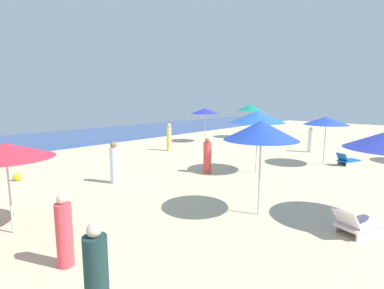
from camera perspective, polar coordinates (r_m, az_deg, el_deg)
The scene contains 17 objects.
ocean at distance 27.40m, azimuth -20.79°, elevation 1.43°, with size 60.00×10.10×0.12m, color #2E4B93.
umbrella_0 at distance 22.75m, azimuth 2.47°, elevation 6.37°, with size 2.09×2.09×2.56m.
lounge_chair_1_0 at distance 8.81m, azimuth 28.91°, elevation -13.06°, with size 1.53×1.08×0.71m.
umbrella_2 at distance 8.62m, azimuth 13.00°, elevation 2.60°, with size 2.11×2.11×2.74m.
umbrella_3 at distance 25.63m, azimuth 10.98°, elevation 6.85°, with size 2.23×2.23×2.76m.
lounge_chair_3_0 at distance 26.44m, azimuth 13.58°, elevation 1.86°, with size 1.54×0.73×0.62m.
umbrella_5 at distance 16.25m, azimuth 24.12°, elevation 4.13°, with size 2.16×2.16×2.43m.
lounge_chair_5_0 at distance 17.06m, azimuth 27.43°, elevation -2.69°, with size 1.33×0.97×0.64m.
umbrella_6 at distance 13.61m, azimuth 12.37°, elevation 5.16°, with size 2.45×2.45×2.79m.
umbrella_7 at distance 8.54m, azimuth -31.90°, elevation -1.02°, with size 2.23×2.23×2.29m.
beachgoer_0 at distance 6.75m, azimuth -23.10°, elevation -15.22°, with size 0.43×0.43×1.51m.
beachgoer_1 at distance 12.27m, azimuth -14.55°, elevation -3.53°, with size 0.48×0.48×1.67m.
beachgoer_2 at distance 19.14m, azimuth -4.39°, elevation 1.34°, with size 0.41×0.41×1.75m.
beachgoer_3 at distance 13.48m, azimuth 2.93°, elevation -2.36°, with size 0.51×0.51×1.60m.
beachgoer_4 at distance 20.00m, azimuth 21.60°, elevation 0.76°, with size 0.39×0.39×1.58m.
beachgoer_5 at distance 4.84m, azimuth -17.62°, elevation -23.92°, with size 0.39×0.39×1.70m.
beach_ball_0 at distance 14.28m, azimuth -30.27°, elevation -5.30°, with size 0.33×0.33×0.33m, color yellow.
Camera 1 is at (-12.27, 0.67, 3.39)m, focal length 28.09 mm.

